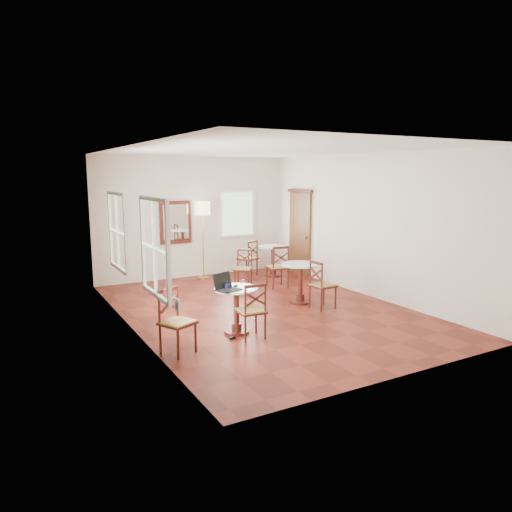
{
  "coord_description": "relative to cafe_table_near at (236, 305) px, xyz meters",
  "views": [
    {
      "loc": [
        -4.4,
        -7.61,
        2.56
      ],
      "look_at": [
        0.0,
        0.3,
        1.0
      ],
      "focal_mm": 33.27,
      "sensor_mm": 36.0,
      "label": 1
    }
  ],
  "objects": [
    {
      "name": "floor_lamp",
      "position": [
        1.14,
        4.09,
        1.15
      ],
      "size": [
        0.37,
        0.37,
        1.91
      ],
      "color": "#BF8C3F",
      "rests_on": "ground"
    },
    {
      "name": "chair_back_a",
      "position": [
        2.25,
        3.8,
        -0.01
      ],
      "size": [
        0.55,
        0.55,
        0.92
      ],
      "rotation": [
        0.0,
        0.0,
        3.53
      ],
      "color": "#4A1912",
      "rests_on": "ground"
    },
    {
      "name": "cafe_table_back",
      "position": [
        2.79,
        3.49,
        0.01
      ],
      "size": [
        0.73,
        0.73,
        0.77
      ],
      "color": "#4A1912",
      "rests_on": "ground"
    },
    {
      "name": "water_glass",
      "position": [
        0.18,
        0.12,
        0.33
      ],
      "size": [
        0.05,
        0.05,
        0.09
      ],
      "primitive_type": "cylinder",
      "color": "white",
      "rests_on": "cafe_table_near"
    },
    {
      "name": "cafe_table_mid",
      "position": [
        1.95,
        1.02,
        0.03
      ],
      "size": [
        0.76,
        0.76,
        0.81
      ],
      "color": "#4A1912",
      "rests_on": "ground"
    },
    {
      "name": "power_adapter",
      "position": [
        -0.2,
        -0.24,
        -0.45
      ],
      "size": [
        0.09,
        0.06,
        0.04
      ],
      "primitive_type": "cube",
      "color": "black",
      "rests_on": "ground"
    },
    {
      "name": "chair_mid_b",
      "position": [
        2.08,
        0.48,
        -0.0
      ],
      "size": [
        0.45,
        0.45,
        0.94
      ],
      "rotation": [
        0.0,
        0.0,
        1.62
      ],
      "color": "#4A1912",
      "rests_on": "ground"
    },
    {
      "name": "chair_mid_a",
      "position": [
        2.24,
        2.35,
        0.02
      ],
      "size": [
        0.5,
        0.5,
        0.97
      ],
      "rotation": [
        0.0,
        0.0,
        3.01
      ],
      "color": "#4A1912",
      "rests_on": "ground"
    },
    {
      "name": "cafe_table_near",
      "position": [
        0.0,
        0.0,
        0.0
      ],
      "size": [
        0.71,
        0.71,
        0.76
      ],
      "color": "#4A1912",
      "rests_on": "ground"
    },
    {
      "name": "laptop",
      "position": [
        -0.21,
        -0.05,
        0.35
      ],
      "size": [
        0.45,
        0.41,
        0.26
      ],
      "rotation": [
        0.0,
        0.0,
        0.35
      ],
      "color": "black",
      "rests_on": "cafe_table_near"
    },
    {
      "name": "ground",
      "position": [
        1.06,
        0.94,
        -0.47
      ],
      "size": [
        7.0,
        7.0,
        0.0
      ],
      "primitive_type": "plane",
      "color": "#621A10",
      "rests_on": "ground"
    },
    {
      "name": "room_shell",
      "position": [
        1.0,
        1.22,
        1.42
      ],
      "size": [
        5.02,
        7.02,
        3.01
      ],
      "color": "silver",
      "rests_on": "ground"
    },
    {
      "name": "mouse",
      "position": [
        0.02,
        0.07,
        0.3
      ],
      "size": [
        0.1,
        0.08,
        0.03
      ],
      "primitive_type": "ellipsoid",
      "rotation": [
        0.0,
        0.0,
        0.38
      ],
      "color": "black",
      "rests_on": "cafe_table_near"
    },
    {
      "name": "navy_mug",
      "position": [
        -0.17,
        -0.02,
        0.33
      ],
      "size": [
        0.11,
        0.08,
        0.09
      ],
      "color": "black",
      "rests_on": "cafe_table_near"
    },
    {
      "name": "chair_near_b",
      "position": [
        -1.16,
        -0.37,
        0.0
      ],
      "size": [
        0.58,
        0.58,
        0.94
      ],
      "rotation": [
        0.0,
        0.0,
        0.44
      ],
      "color": "#4A1912",
      "rests_on": "ground"
    },
    {
      "name": "chair_back_b",
      "position": [
        1.61,
        2.84,
        -0.04
      ],
      "size": [
        0.56,
        0.56,
        0.86
      ],
      "rotation": [
        0.0,
        0.0,
        -0.69
      ],
      "color": "#4A1912",
      "rests_on": "ground"
    },
    {
      "name": "chair_near_a",
      "position": [
        0.09,
        -0.35,
        -0.02
      ],
      "size": [
        0.44,
        0.44,
        0.9
      ],
      "rotation": [
        0.0,
        0.0,
        3.08
      ],
      "color": "#4A1912",
      "rests_on": "ground"
    }
  ]
}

